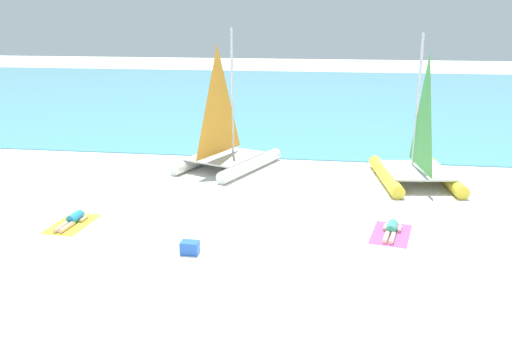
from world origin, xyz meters
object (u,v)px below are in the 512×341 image
(sunbather_right, at_px, (391,229))
(cooler_box, at_px, (190,248))
(sunbather_left, at_px, (73,219))
(towel_left, at_px, (72,224))
(sailboat_white, at_px, (226,148))
(sailboat_yellow, at_px, (417,162))
(towel_right, at_px, (391,234))

(sunbather_right, height_order, cooler_box, cooler_box)
(sunbather_left, bearing_deg, towel_left, -90.00)
(sailboat_white, bearing_deg, sunbather_right, -23.08)
(sailboat_white, distance_m, sailboat_yellow, 7.93)
(towel_right, relative_size, cooler_box, 3.80)
(towel_left, bearing_deg, towel_right, 3.58)
(sailboat_yellow, distance_m, sunbather_right, 5.67)
(sunbather_right, bearing_deg, cooler_box, -146.33)
(towel_left, height_order, towel_right, same)
(sailboat_yellow, distance_m, towel_right, 5.75)
(towel_left, relative_size, sunbather_left, 1.21)
(sailboat_white, height_order, cooler_box, sailboat_white)
(sailboat_yellow, height_order, cooler_box, sailboat_yellow)
(cooler_box, bearing_deg, sunbather_left, 158.76)
(sunbather_right, relative_size, cooler_box, 3.12)
(sailboat_white, distance_m, towel_left, 8.03)
(sailboat_yellow, relative_size, sunbather_left, 3.68)
(sunbather_left, relative_size, towel_right, 0.82)
(towel_right, relative_size, sunbather_right, 1.22)
(sailboat_yellow, distance_m, cooler_box, 10.53)
(sunbather_left, relative_size, sunbather_right, 1.00)
(towel_right, distance_m, sunbather_right, 0.14)
(towel_right, bearing_deg, sailboat_white, 134.56)
(sailboat_white, bearing_deg, towel_left, -94.44)
(towel_left, distance_m, sunbather_right, 10.02)
(sailboat_yellow, height_order, sunbather_right, sailboat_yellow)
(towel_right, height_order, sunbather_right, sunbather_right)
(towel_right, xyz_separation_m, cooler_box, (-5.68, -2.23, 0.17))
(sunbather_left, distance_m, sunbather_right, 10.01)
(towel_right, bearing_deg, cooler_box, -158.60)
(towel_left, bearing_deg, cooler_box, -20.45)
(sailboat_yellow, xyz_separation_m, cooler_box, (-7.12, -7.73, -0.68))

